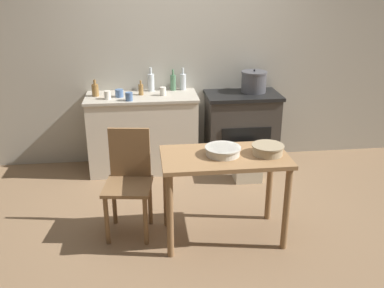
{
  "coord_description": "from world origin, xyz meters",
  "views": [
    {
      "loc": [
        -0.47,
        -3.47,
        2.14
      ],
      "look_at": [
        0.0,
        0.5,
        0.58
      ],
      "focal_mm": 40.0,
      "sensor_mm": 36.0,
      "label": 1
    }
  ],
  "objects_px": {
    "bottle_center": "(151,82)",
    "mixing_bowl_small": "(223,150)",
    "cup_mid_right": "(107,95)",
    "cup_right": "(163,91)",
    "flour_sack": "(248,164)",
    "cup_center_right": "(119,93)",
    "stove": "(241,129)",
    "bottle_mid_left": "(95,90)",
    "mixing_bowl_large": "(268,149)",
    "stock_pot": "(254,82)",
    "bottle_left": "(173,82)",
    "bottle_far_left": "(141,89)",
    "bottle_center_left": "(183,81)",
    "cup_far_right": "(129,97)",
    "work_table": "(224,170)",
    "chair": "(129,179)"
  },
  "relations": [
    {
      "from": "bottle_far_left",
      "to": "bottle_mid_left",
      "type": "bearing_deg",
      "value": 179.47
    },
    {
      "from": "flour_sack",
      "to": "cup_right",
      "type": "distance_m",
      "value": 1.25
    },
    {
      "from": "cup_mid_right",
      "to": "cup_far_right",
      "type": "relative_size",
      "value": 1.01
    },
    {
      "from": "work_table",
      "to": "cup_right",
      "type": "relative_size",
      "value": 10.99
    },
    {
      "from": "bottle_mid_left",
      "to": "cup_right",
      "type": "distance_m",
      "value": 0.76
    },
    {
      "from": "bottle_far_left",
      "to": "cup_right",
      "type": "relative_size",
      "value": 1.75
    },
    {
      "from": "bottle_left",
      "to": "stove",
      "type": "bearing_deg",
      "value": -13.48
    },
    {
      "from": "cup_mid_right",
      "to": "cup_far_right",
      "type": "distance_m",
      "value": 0.25
    },
    {
      "from": "work_table",
      "to": "cup_center_right",
      "type": "relative_size",
      "value": 11.7
    },
    {
      "from": "bottle_center",
      "to": "cup_right",
      "type": "bearing_deg",
      "value": -61.13
    },
    {
      "from": "mixing_bowl_small",
      "to": "cup_far_right",
      "type": "xyz_separation_m",
      "value": [
        -0.78,
        1.33,
        0.13
      ]
    },
    {
      "from": "stock_pot",
      "to": "cup_center_right",
      "type": "distance_m",
      "value": 1.57
    },
    {
      "from": "stove",
      "to": "flour_sack",
      "type": "bearing_deg",
      "value": -92.99
    },
    {
      "from": "flour_sack",
      "to": "bottle_far_left",
      "type": "bearing_deg",
      "value": 156.3
    },
    {
      "from": "cup_far_right",
      "to": "stock_pot",
      "type": "bearing_deg",
      "value": 10.99
    },
    {
      "from": "chair",
      "to": "bottle_center",
      "type": "xyz_separation_m",
      "value": [
        0.25,
        1.54,
        0.5
      ]
    },
    {
      "from": "mixing_bowl_large",
      "to": "mixing_bowl_small",
      "type": "relative_size",
      "value": 0.89
    },
    {
      "from": "bottle_center_left",
      "to": "bottle_center",
      "type": "relative_size",
      "value": 0.94
    },
    {
      "from": "work_table",
      "to": "flour_sack",
      "type": "height_order",
      "value": "work_table"
    },
    {
      "from": "work_table",
      "to": "bottle_far_left",
      "type": "xyz_separation_m",
      "value": [
        -0.67,
        1.57,
        0.32
      ]
    },
    {
      "from": "cup_right",
      "to": "stove",
      "type": "bearing_deg",
      "value": 2.49
    },
    {
      "from": "bottle_far_left",
      "to": "bottle_mid_left",
      "type": "relative_size",
      "value": 0.9
    },
    {
      "from": "cup_right",
      "to": "stock_pot",
      "type": "bearing_deg",
      "value": 5.55
    },
    {
      "from": "chair",
      "to": "bottle_far_left",
      "type": "relative_size",
      "value": 5.57
    },
    {
      "from": "bottle_center",
      "to": "cup_center_right",
      "type": "relative_size",
      "value": 3.06
    },
    {
      "from": "work_table",
      "to": "bottle_center",
      "type": "distance_m",
      "value": 1.87
    },
    {
      "from": "bottle_far_left",
      "to": "bottle_center_left",
      "type": "height_order",
      "value": "bottle_center_left"
    },
    {
      "from": "mixing_bowl_small",
      "to": "cup_center_right",
      "type": "relative_size",
      "value": 3.32
    },
    {
      "from": "stove",
      "to": "bottle_far_left",
      "type": "height_order",
      "value": "bottle_far_left"
    },
    {
      "from": "mixing_bowl_small",
      "to": "cup_right",
      "type": "height_order",
      "value": "cup_right"
    },
    {
      "from": "work_table",
      "to": "cup_center_right",
      "type": "bearing_deg",
      "value": 121.09
    },
    {
      "from": "cup_mid_right",
      "to": "cup_right",
      "type": "height_order",
      "value": "cup_right"
    },
    {
      "from": "stove",
      "to": "mixing_bowl_small",
      "type": "relative_size",
      "value": 2.95
    },
    {
      "from": "mixing_bowl_small",
      "to": "cup_mid_right",
      "type": "bearing_deg",
      "value": 125.66
    },
    {
      "from": "stove",
      "to": "stock_pot",
      "type": "height_order",
      "value": "stock_pot"
    },
    {
      "from": "chair",
      "to": "bottle_center",
      "type": "height_order",
      "value": "bottle_center"
    },
    {
      "from": "stove",
      "to": "bottle_mid_left",
      "type": "xyz_separation_m",
      "value": [
        -1.69,
        0.02,
        0.53
      ]
    },
    {
      "from": "bottle_center",
      "to": "cup_far_right",
      "type": "distance_m",
      "value": 0.48
    },
    {
      "from": "bottle_far_left",
      "to": "bottle_center",
      "type": "bearing_deg",
      "value": 55.57
    },
    {
      "from": "flour_sack",
      "to": "cup_center_right",
      "type": "bearing_deg",
      "value": 162.38
    },
    {
      "from": "bottle_far_left",
      "to": "cup_right",
      "type": "bearing_deg",
      "value": -12.54
    },
    {
      "from": "stock_pot",
      "to": "bottle_left",
      "type": "height_order",
      "value": "stock_pot"
    },
    {
      "from": "mixing_bowl_small",
      "to": "chair",
      "type": "bearing_deg",
      "value": 165.7
    },
    {
      "from": "bottle_mid_left",
      "to": "cup_far_right",
      "type": "relative_size",
      "value": 2.03
    },
    {
      "from": "cup_right",
      "to": "work_table",
      "type": "bearing_deg",
      "value": -74.44
    },
    {
      "from": "bottle_far_left",
      "to": "cup_center_right",
      "type": "distance_m",
      "value": 0.25
    },
    {
      "from": "mixing_bowl_small",
      "to": "cup_right",
      "type": "xyz_separation_m",
      "value": [
        -0.41,
        1.51,
        0.13
      ]
    },
    {
      "from": "flour_sack",
      "to": "cup_mid_right",
      "type": "height_order",
      "value": "cup_mid_right"
    },
    {
      "from": "bottle_center",
      "to": "mixing_bowl_small",
      "type": "bearing_deg",
      "value": -72.91
    },
    {
      "from": "bottle_left",
      "to": "flour_sack",
      "type": "bearing_deg",
      "value": -41.47
    }
  ]
}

